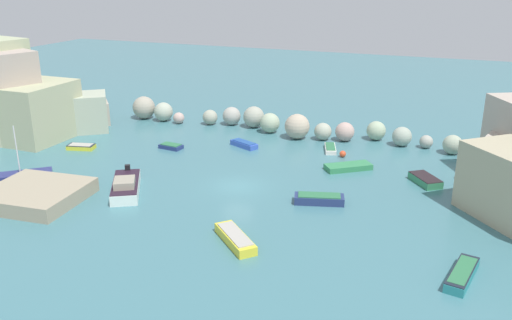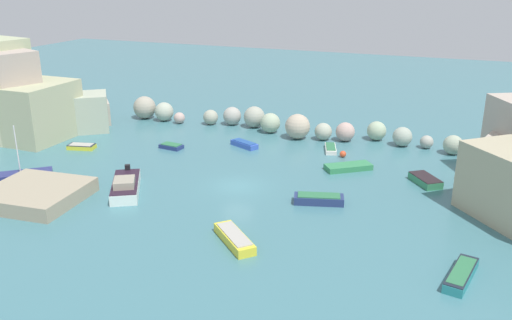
% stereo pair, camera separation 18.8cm
% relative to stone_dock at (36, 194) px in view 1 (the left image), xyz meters
% --- Properties ---
extents(cove_water, '(160.00, 160.00, 0.00)m').
position_rel_stone_dock_xyz_m(cove_water, '(13.45, 8.71, -0.58)').
color(cove_water, '#40747E').
rests_on(cove_water, ground).
extents(cliff_headland_left, '(17.66, 16.35, 10.27)m').
position_rel_stone_dock_xyz_m(cliff_headland_left, '(-15.75, 13.97, 3.20)').
color(cliff_headland_left, '#B8B48E').
rests_on(cliff_headland_left, ground).
extents(rock_breakwater, '(43.75, 4.97, 2.71)m').
position_rel_stone_dock_xyz_m(rock_breakwater, '(12.10, 24.94, 0.54)').
color(rock_breakwater, '#A29B89').
rests_on(rock_breakwater, ground).
extents(stone_dock, '(7.60, 7.30, 1.15)m').
position_rel_stone_dock_xyz_m(stone_dock, '(0.00, 0.00, 0.00)').
color(stone_dock, tan).
rests_on(stone_dock, ground).
extents(channel_buoy, '(0.64, 0.64, 0.64)m').
position_rel_stone_dock_xyz_m(channel_buoy, '(19.87, 19.38, -0.26)').
color(channel_buoy, '#E04C28').
rests_on(channel_buoy, cove_water).
extents(moored_boat_0, '(4.88, 4.58, 4.91)m').
position_rel_stone_dock_xyz_m(moored_boat_0, '(-4.38, 2.95, -0.19)').
color(moored_boat_0, navy).
rests_on(moored_boat_0, cove_water).
extents(moored_boat_1, '(3.07, 3.37, 0.65)m').
position_rel_stone_dock_xyz_m(moored_boat_1, '(27.97, 15.14, -0.25)').
color(moored_boat_1, '#348256').
rests_on(moored_boat_1, cove_water).
extents(moored_boat_2, '(4.05, 2.36, 0.70)m').
position_rel_stone_dock_xyz_m(moored_boat_2, '(20.71, 7.84, -0.24)').
color(moored_boat_2, navy).
rests_on(moored_boat_2, cove_water).
extents(moored_boat_3, '(4.31, 3.81, 0.50)m').
position_rel_stone_dock_xyz_m(moored_boat_3, '(21.14, 16.15, -0.33)').
color(moored_boat_3, '#338551').
rests_on(moored_boat_3, cove_water).
extents(moored_boat_4, '(4.80, 6.12, 1.50)m').
position_rel_stone_dock_xyz_m(moored_boat_4, '(5.55, 4.05, -0.00)').
color(moored_boat_4, white).
rests_on(moored_boat_4, cove_water).
extents(moored_boat_5, '(4.06, 3.94, 0.70)m').
position_rel_stone_dock_xyz_m(moored_boat_5, '(17.30, -0.59, -0.24)').
color(moored_boat_5, yellow).
rests_on(moored_boat_5, cove_water).
extents(moored_boat_6, '(1.89, 4.32, 0.63)m').
position_rel_stone_dock_xyz_m(moored_boat_6, '(31.45, 0.26, -0.25)').
color(moored_boat_6, teal).
rests_on(moored_boat_6, cove_water).
extents(moored_boat_7, '(2.90, 1.88, 0.49)m').
position_rel_stone_dock_xyz_m(moored_boat_7, '(-5.30, 12.03, -0.32)').
color(moored_boat_7, yellow).
rests_on(moored_boat_7, cove_water).
extents(moored_boat_8, '(1.88, 3.16, 0.49)m').
position_rel_stone_dock_xyz_m(moored_boat_8, '(18.26, 20.88, -0.34)').
color(moored_boat_8, white).
rests_on(moored_boat_8, cove_water).
extents(moored_boat_9, '(3.29, 2.30, 0.59)m').
position_rel_stone_dock_xyz_m(moored_boat_9, '(9.73, 18.82, -0.29)').
color(moored_boat_9, blue).
rests_on(moored_boat_9, cove_water).
extents(moored_boat_10, '(2.75, 4.22, 0.54)m').
position_rel_stone_dock_xyz_m(moored_boat_10, '(34.08, 21.78, -0.31)').
color(moored_boat_10, navy).
rests_on(moored_boat_10, cove_water).
extents(moored_boat_11, '(2.45, 1.50, 0.47)m').
position_rel_stone_dock_xyz_m(moored_boat_11, '(3.04, 15.58, -0.35)').
color(moored_boat_11, navy).
rests_on(moored_boat_11, cove_water).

